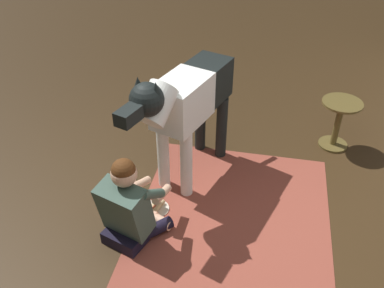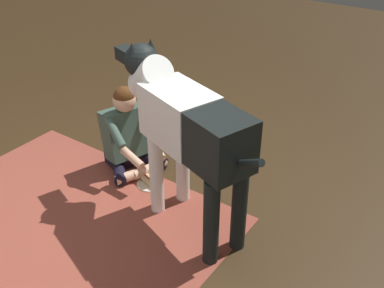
{
  "view_description": "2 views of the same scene",
  "coord_description": "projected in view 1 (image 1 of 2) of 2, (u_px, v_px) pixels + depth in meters",
  "views": [
    {
      "loc": [
        2.54,
        0.47,
        2.78
      ],
      "look_at": [
        -0.42,
        -0.13,
        0.6
      ],
      "focal_mm": 39.09,
      "sensor_mm": 36.0,
      "label": 1
    },
    {
      "loc": [
        -2.36,
        2.07,
        2.46
      ],
      "look_at": [
        -0.49,
        -0.6,
        0.46
      ],
      "focal_mm": 42.14,
      "sensor_mm": 36.0,
      "label": 2
    }
  ],
  "objects": [
    {
      "name": "hot_dog_on_plate",
      "position": [
        156.0,
        207.0,
        3.89
      ],
      "size": [
        0.25,
        0.25,
        0.06
      ],
      "color": "silver",
      "rests_on": "ground"
    },
    {
      "name": "person_sitting_on_floor",
      "position": [
        129.0,
        206.0,
        3.45
      ],
      "size": [
        0.71,
        0.6,
        0.83
      ],
      "color": "black",
      "rests_on": "ground"
    },
    {
      "name": "large_dog",
      "position": [
        186.0,
        102.0,
        3.78
      ],
      "size": [
        1.66,
        0.72,
        1.35
      ],
      "color": "white",
      "rests_on": "ground"
    },
    {
      "name": "ground_plane",
      "position": [
        197.0,
        228.0,
        3.72
      ],
      "size": [
        15.27,
        15.27,
        0.0
      ],
      "primitive_type": "plane",
      "color": "#382613"
    },
    {
      "name": "round_side_table",
      "position": [
        338.0,
        120.0,
        4.54
      ],
      "size": [
        0.43,
        0.43,
        0.56
      ],
      "color": "brown",
      "rests_on": "ground"
    },
    {
      "name": "area_rug",
      "position": [
        229.0,
        240.0,
        3.6
      ],
      "size": [
        2.56,
        1.73,
        0.01
      ],
      "primitive_type": "cube",
      "color": "brown",
      "rests_on": "ground"
    }
  ]
}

